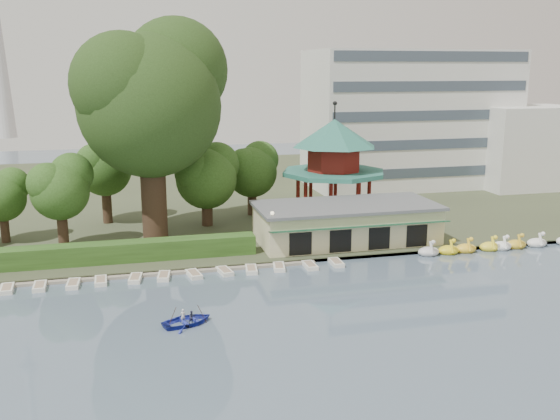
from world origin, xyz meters
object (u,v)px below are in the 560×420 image
object	(u,v)px
rowboat_with_passengers	(187,317)
pavilion	(334,159)
big_tree	(151,94)
boathouse	(346,222)
dock	(128,275)

from	to	relation	value
rowboat_with_passengers	pavilion	bearing A→B (deg)	53.22
big_tree	rowboat_with_passengers	world-z (taller)	big_tree
boathouse	big_tree	xyz separation A→B (m)	(-18.80, 6.26, 12.90)
boathouse	rowboat_with_passengers	bearing A→B (deg)	-137.12
dock	rowboat_with_passengers	world-z (taller)	rowboat_with_passengers
boathouse	pavilion	world-z (taller)	pavilion
boathouse	pavilion	bearing A→B (deg)	78.72
big_tree	rowboat_with_passengers	xyz separation A→B (m)	(0.82, -22.96, -14.74)
big_tree	rowboat_with_passengers	distance (m)	27.30
dock	pavilion	bearing A→B (deg)	31.66
dock	boathouse	size ratio (longest dim) A/B	1.83
big_tree	boathouse	bearing A→B (deg)	-18.41
pavilion	boathouse	bearing A→B (deg)	-101.28
pavilion	dock	bearing A→B (deg)	-148.34
pavilion	big_tree	world-z (taller)	big_tree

